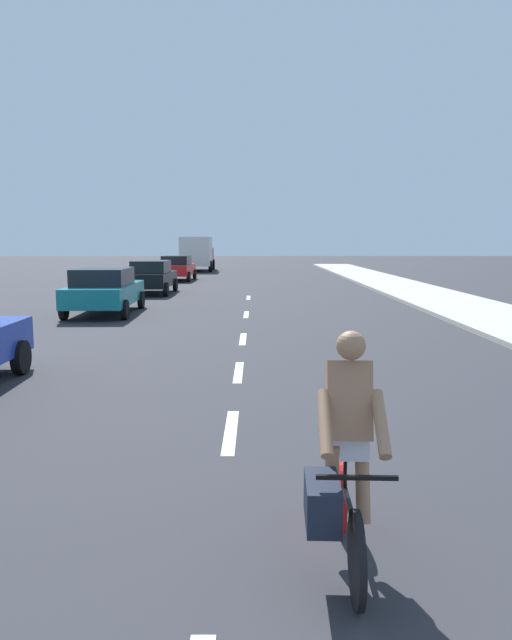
% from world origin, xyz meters
% --- Properties ---
extents(ground_plane, '(160.00, 160.00, 0.00)m').
position_xyz_m(ground_plane, '(0.00, 20.00, 0.00)').
color(ground_plane, '#2D2D33').
extents(sidewalk_strip, '(3.60, 80.00, 0.14)m').
position_xyz_m(sidewalk_strip, '(8.01, 22.00, 0.07)').
color(sidewalk_strip, '#B2ADA3').
rests_on(sidewalk_strip, ground).
extents(lane_stripe_2, '(0.16, 1.80, 0.01)m').
position_xyz_m(lane_stripe_2, '(0.00, 9.16, 0.00)').
color(lane_stripe_2, white).
rests_on(lane_stripe_2, ground).
extents(lane_stripe_3, '(0.16, 1.80, 0.01)m').
position_xyz_m(lane_stripe_3, '(0.00, 12.66, 0.00)').
color(lane_stripe_3, white).
rests_on(lane_stripe_3, ground).
extents(lane_stripe_4, '(0.16, 1.80, 0.01)m').
position_xyz_m(lane_stripe_4, '(0.00, 16.44, 0.00)').
color(lane_stripe_4, white).
rests_on(lane_stripe_4, ground).
extents(lane_stripe_5, '(0.16, 1.80, 0.01)m').
position_xyz_m(lane_stripe_5, '(0.00, 21.42, 0.00)').
color(lane_stripe_5, white).
rests_on(lane_stripe_5, ground).
extents(lane_stripe_6, '(0.16, 1.80, 0.01)m').
position_xyz_m(lane_stripe_6, '(0.00, 27.38, 0.00)').
color(lane_stripe_6, white).
rests_on(lane_stripe_6, ground).
extents(cyclist, '(0.62, 1.71, 1.82)m').
position_xyz_m(cyclist, '(0.99, 5.96, 0.83)').
color(cyclist, black).
rests_on(cyclist, ground).
extents(parked_car_teal, '(2.21, 4.62, 1.57)m').
position_xyz_m(parked_car_teal, '(-4.83, 21.60, 0.84)').
color(parked_car_teal, '#14727A').
rests_on(parked_car_teal, ground).
extents(parked_car_black, '(1.97, 4.20, 1.57)m').
position_xyz_m(parked_car_black, '(-4.58, 29.31, 0.84)').
color(parked_car_black, black).
rests_on(parked_car_black, ground).
extents(parked_car_red, '(2.07, 4.35, 1.57)m').
position_xyz_m(parked_car_red, '(-4.63, 38.63, 0.84)').
color(parked_car_red, red).
rests_on(parked_car_red, ground).
extents(delivery_truck, '(2.78, 6.29, 2.80)m').
position_xyz_m(delivery_truck, '(-4.56, 50.54, 1.50)').
color(delivery_truck, maroon).
rests_on(delivery_truck, ground).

